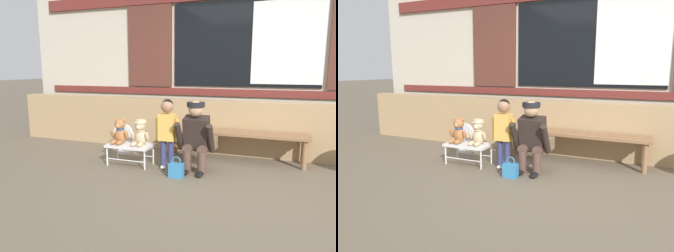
# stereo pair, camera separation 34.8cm
# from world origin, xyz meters

# --- Properties ---
(ground_plane) EXTENTS (60.00, 60.00, 0.00)m
(ground_plane) POSITION_xyz_m (0.00, 0.00, 0.00)
(ground_plane) COLOR brown
(brick_low_wall) EXTENTS (8.22, 0.25, 0.85)m
(brick_low_wall) POSITION_xyz_m (0.00, 1.43, 0.42)
(brick_low_wall) COLOR tan
(brick_low_wall) RESTS_ON ground
(shop_facade) EXTENTS (8.39, 0.26, 3.44)m
(shop_facade) POSITION_xyz_m (0.00, 1.94, 1.73)
(shop_facade) COLOR beige
(shop_facade) RESTS_ON ground
(wooden_bench_long) EXTENTS (2.10, 0.40, 0.44)m
(wooden_bench_long) POSITION_xyz_m (0.00, 1.06, 0.37)
(wooden_bench_long) COLOR #8E6642
(wooden_bench_long) RESTS_ON ground
(small_display_bench) EXTENTS (0.64, 0.36, 0.30)m
(small_display_bench) POSITION_xyz_m (-1.34, 0.31, 0.27)
(small_display_bench) COLOR silver
(small_display_bench) RESTS_ON ground
(teddy_bear_plain) EXTENTS (0.28, 0.26, 0.36)m
(teddy_bear_plain) POSITION_xyz_m (-1.50, 0.31, 0.46)
(teddy_bear_plain) COLOR #A86B3D
(teddy_bear_plain) RESTS_ON small_display_bench
(teddy_bear_with_hat) EXTENTS (0.28, 0.27, 0.36)m
(teddy_bear_with_hat) POSITION_xyz_m (-1.18, 0.31, 0.47)
(teddy_bear_with_hat) COLOR #CCB289
(teddy_bear_with_hat) RESTS_ON small_display_bench
(child_standing) EXTENTS (0.35, 0.18, 0.96)m
(child_standing) POSITION_xyz_m (-0.78, 0.32, 0.59)
(child_standing) COLOR navy
(child_standing) RESTS_ON ground
(adult_crouching) EXTENTS (0.50, 0.49, 0.95)m
(adult_crouching) POSITION_xyz_m (-0.37, 0.33, 0.48)
(adult_crouching) COLOR brown
(adult_crouching) RESTS_ON ground
(handbag_on_ground) EXTENTS (0.18, 0.11, 0.27)m
(handbag_on_ground) POSITION_xyz_m (-0.55, 0.03, 0.10)
(handbag_on_ground) COLOR teal
(handbag_on_ground) RESTS_ON ground
(floor_fan) EXTENTS (0.34, 0.24, 0.48)m
(floor_fan) POSITION_xyz_m (-1.73, 0.84, 0.24)
(floor_fan) COLOR silver
(floor_fan) RESTS_ON ground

